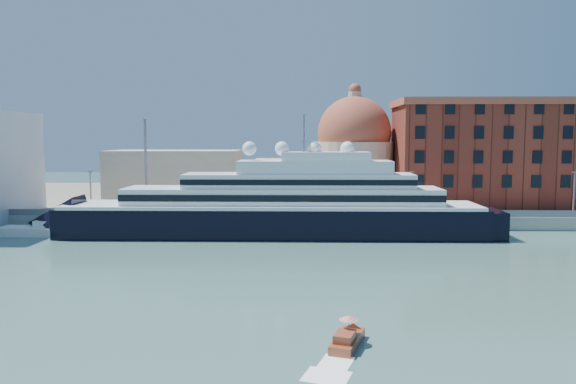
{
  "coord_description": "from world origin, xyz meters",
  "views": [
    {
      "loc": [
        9.62,
        -73.14,
        16.97
      ],
      "look_at": [
        7.49,
        18.0,
        8.11
      ],
      "focal_mm": 35.0,
      "sensor_mm": 36.0,
      "label": 1
    }
  ],
  "objects": [
    {
      "name": "ground",
      "position": [
        0.0,
        0.0,
        0.0
      ],
      "size": [
        400.0,
        400.0,
        0.0
      ],
      "primitive_type": "plane",
      "color": "#3A655D",
      "rests_on": "ground"
    },
    {
      "name": "quay",
      "position": [
        0.0,
        34.0,
        1.25
      ],
      "size": [
        180.0,
        10.0,
        2.5
      ],
      "primitive_type": "cube",
      "color": "gray",
      "rests_on": "ground"
    },
    {
      "name": "land",
      "position": [
        0.0,
        75.0,
        1.0
      ],
      "size": [
        260.0,
        72.0,
        2.0
      ],
      "primitive_type": "cube",
      "color": "slate",
      "rests_on": "ground"
    },
    {
      "name": "quay_fence",
      "position": [
        0.0,
        29.5,
        3.1
      ],
      "size": [
        180.0,
        0.1,
        1.2
      ],
      "primitive_type": "cube",
      "color": "slate",
      "rests_on": "quay"
    },
    {
      "name": "superyacht",
      "position": [
        2.25,
        23.0,
        4.23
      ],
      "size": [
        82.01,
        11.37,
        24.51
      ],
      "color": "black",
      "rests_on": "ground"
    },
    {
      "name": "service_barge",
      "position": [
        -36.06,
        22.15,
        0.83
      ],
      "size": [
        13.07,
        5.17,
        2.88
      ],
      "rotation": [
        0.0,
        0.0,
        -0.07
      ],
      "color": "white",
      "rests_on": "ground"
    },
    {
      "name": "water_taxi",
      "position": [
        13.39,
        -28.78,
        0.62
      ],
      "size": [
        3.39,
        5.69,
        2.56
      ],
      "rotation": [
        0.0,
        0.0,
        -0.32
      ],
      "color": "brown",
      "rests_on": "ground"
    },
    {
      "name": "warehouse",
      "position": [
        52.0,
        52.0,
        13.79
      ],
      "size": [
        43.0,
        19.0,
        23.25
      ],
      "color": "maroon",
      "rests_on": "land"
    },
    {
      "name": "church",
      "position": [
        6.39,
        57.72,
        10.91
      ],
      "size": [
        66.0,
        18.0,
        25.5
      ],
      "color": "beige",
      "rests_on": "land"
    },
    {
      "name": "lamp_posts",
      "position": [
        -12.67,
        32.27,
        9.84
      ],
      "size": [
        120.8,
        2.4,
        18.0
      ],
      "color": "slate",
      "rests_on": "quay"
    }
  ]
}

